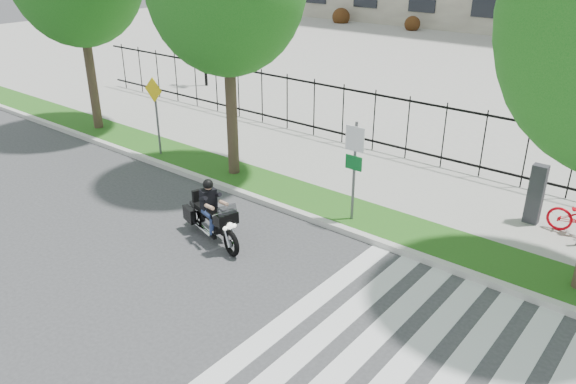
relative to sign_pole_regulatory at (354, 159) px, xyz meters
The scene contains 10 objects.
ground 5.00m from the sign_pole_regulatory, 102.16° to the right, with size 120.00×120.00×0.00m, color #363639.
curb 1.99m from the sign_pole_regulatory, 154.12° to the right, with size 60.00×0.20×0.15m, color beige.
grass_verge 1.97m from the sign_pole_regulatory, 159.39° to the left, with size 60.00×1.50×0.15m, color #1A4C13.
sidewalk 3.46m from the sign_pole_regulatory, 108.97° to the left, with size 60.00×3.50×0.15m, color gray.
plaza 20.51m from the sign_pole_regulatory, 92.77° to the left, with size 80.00×34.00×0.10m, color gray.
iron_fence 4.76m from the sign_pole_regulatory, 102.06° to the left, with size 30.00×0.06×2.00m, color black, non-canonical shape.
lamp_post_left 15.03m from the sign_pole_regulatory, 150.26° to the left, with size 1.06×0.70×4.25m.
sign_pole_regulatory is the anchor object (origin of this frame).
sign_pole_warning 7.33m from the sign_pole_regulatory, behind, with size 0.78×0.09×2.49m.
motorcycle_rider 3.60m from the sign_pole_regulatory, 127.97° to the right, with size 2.28×1.07×1.81m.
Camera 1 is at (7.55, -6.06, 6.54)m, focal length 35.00 mm.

